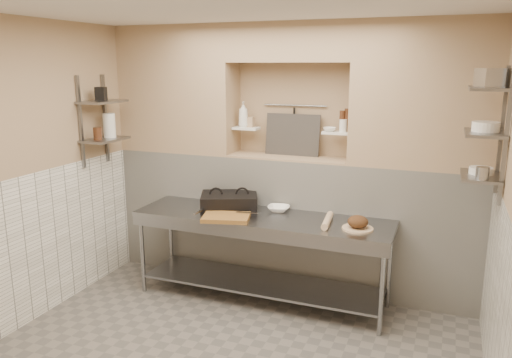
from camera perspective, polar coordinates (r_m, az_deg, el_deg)
The scene contains 45 objects.
wall_left at distance 4.98m, azimuth -26.03°, elevation 0.26°, with size 0.10×3.90×2.80m, color #A18365.
wall_back at distance 5.59m, azimuth 4.61°, elevation 2.82°, with size 4.00×0.10×2.80m, color #A18365.
backwall_lower at distance 5.53m, azimuth 3.73°, elevation -4.77°, with size 4.00×0.40×1.40m, color white.
alcove_sill at distance 5.36m, azimuth 3.84°, elevation 2.49°, with size 1.30×0.40×0.02m, color #A18365.
backwall_pillar_left at distance 5.81m, azimuth -8.81°, elevation 10.04°, with size 1.35×0.40×1.40m, color #A18365.
backwall_pillar_right at distance 5.04m, azimuth 18.67°, elevation 9.09°, with size 1.35×0.40×1.40m, color #A18365.
backwall_header at distance 5.27m, azimuth 4.04°, elevation 15.31°, with size 1.30×0.40×0.40m, color #A18365.
wainscot_left at distance 5.12m, azimuth -24.79°, elevation -7.45°, with size 0.02×3.90×1.40m, color white.
wainscot_right at distance 3.71m, azimuth 26.21°, elevation -15.46°, with size 0.02×3.90×1.40m, color white.
alcove_shelf_left at distance 5.48m, azimuth -1.13°, elevation 5.82°, with size 0.28×0.16×0.03m, color white.
alcove_shelf_right at distance 5.19m, azimuth 9.19°, elevation 5.25°, with size 0.28×0.16×0.03m, color white.
utensil_rail at distance 5.45m, azimuth 4.47°, elevation 8.38°, with size 0.02×0.02×0.70m, color gray.
hanging_steel at distance 5.44m, azimuth 4.38°, elevation 6.58°, with size 0.02×0.02×0.30m, color black.
splash_panel at distance 5.41m, azimuth 4.20°, elevation 5.06°, with size 0.60×0.02×0.45m, color #383330.
shelf_rail_left_a at distance 5.78m, azimuth -16.84°, elevation 6.64°, with size 0.03×0.03×0.95m, color slate.
shelf_rail_left_b at distance 5.47m, azimuth -19.41°, elevation 6.13°, with size 0.03×0.03×0.95m, color slate.
wall_shelf_left_lower at distance 5.57m, azimuth -16.87°, elevation 4.33°, with size 0.30×0.50×0.03m, color slate.
wall_shelf_left_upper at distance 5.52m, azimuth -17.14°, elevation 8.44°, with size 0.30×0.50×0.03m, color slate.
shelf_rail_right_a at distance 4.58m, azimuth 26.27°, elevation 4.95°, with size 0.03×0.03×1.05m, color slate.
shelf_rail_right_b at distance 4.18m, azimuth 26.69°, elevation 4.27°, with size 0.03×0.03×1.05m, color slate.
wall_shelf_right_lower at distance 4.43m, azimuth 24.28°, elevation 0.30°, with size 0.30×0.50×0.03m, color slate.
wall_shelf_right_mid at distance 4.37m, azimuth 24.71°, elevation 4.78°, with size 0.30×0.50×0.03m, color slate.
wall_shelf_right_upper at distance 4.34m, azimuth 25.15°, elevation 9.35°, with size 0.30×0.50×0.03m, color slate.
prep_table at distance 5.07m, azimuth 0.60°, elevation -7.08°, with size 2.60×0.70×0.90m.
panini_press at distance 5.25m, azimuth -3.09°, elevation -2.56°, with size 0.70×0.62×0.16m.
cutting_board at distance 4.90m, azimuth -3.43°, elevation -4.40°, with size 0.45×0.32×0.04m, color olive.
knife_blade at distance 4.96m, azimuth -0.95°, elevation -3.85°, with size 0.23×0.03×0.01m, color gray.
tongs at distance 5.02m, azimuth -6.33°, elevation -3.60°, with size 0.03×0.03×0.28m, color gray.
mixing_bowl at distance 5.16m, azimuth 2.60°, elevation -3.40°, with size 0.23×0.23×0.06m, color white.
rolling_pin at distance 4.80m, azimuth 8.16°, elevation -4.73°, with size 0.07×0.07×0.43m, color tan.
bread_board at distance 4.71m, azimuth 11.53°, elevation -5.56°, with size 0.29×0.29×0.02m, color tan.
bread_loaf at distance 4.69m, azimuth 11.57°, elevation -4.80°, with size 0.19×0.19×0.11m, color #4C2D19.
bottle_soap at distance 5.47m, azimuth -1.46°, elevation 7.39°, with size 0.11×0.11×0.28m, color white.
jar_alcove at distance 5.48m, azimuth -0.64°, elevation 6.54°, with size 0.07×0.07×0.11m, color #A18365.
bowl_alcove at distance 5.19m, azimuth 8.41°, elevation 5.64°, with size 0.13×0.13×0.04m, color white.
condiment_a at distance 5.18m, azimuth 10.40°, elevation 6.63°, with size 0.06×0.06×0.23m, color #412213.
condiment_b at distance 5.17m, azimuth 9.80°, elevation 6.53°, with size 0.05×0.05×0.21m, color #412213.
condiment_c at distance 5.15m, azimuth 9.92°, elevation 6.02°, with size 0.07×0.07×0.13m, color white.
jug_left at distance 5.61m, azimuth -16.42°, elevation 5.90°, with size 0.13×0.13×0.26m, color white.
jar_left at distance 5.47m, azimuth -17.64°, elevation 4.97°, with size 0.09×0.09×0.13m, color #412213.
box_left_upper at distance 5.51m, azimuth -17.30°, elevation 9.28°, with size 0.10×0.10×0.14m, color black.
bowl_right at distance 4.44m, azimuth 24.31°, elevation 0.87°, with size 0.19×0.19×0.06m, color white.
canister_right at distance 4.23m, azimuth 24.47°, elevation 0.59°, with size 0.10×0.10×0.10m, color gray.
bowl_right_mid at distance 4.37m, azimuth 24.77°, elevation 5.45°, with size 0.21×0.21×0.08m, color white.
basket_right at distance 4.26m, azimuth 25.31°, elevation 10.42°, with size 0.18×0.22×0.14m, color gray.
Camera 1 is at (1.57, -3.28, 2.38)m, focal length 35.00 mm.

